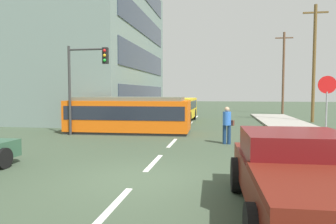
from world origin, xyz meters
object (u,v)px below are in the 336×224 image
object	(u,v)px
pedestrian_crossing	(227,123)
city_bus	(177,108)
utility_pole_far	(283,72)
pickup_truck_parked	(301,176)
traffic_light_mast	(85,73)
streetcar_tram	(129,114)
utility_pole_mid	(314,62)
parked_sedan_mid	(119,116)
stop_sign	(327,95)

from	to	relation	value
pedestrian_crossing	city_bus	bearing A→B (deg)	109.55
pedestrian_crossing	utility_pole_far	bearing A→B (deg)	72.96
city_bus	pedestrian_crossing	size ratio (longest dim) A/B	3.46
pickup_truck_parked	pedestrian_crossing	bearing A→B (deg)	97.91
city_bus	traffic_light_mast	distance (m)	9.70
streetcar_tram	pickup_truck_parked	size ratio (longest dim) A/B	1.38
utility_pole_mid	pedestrian_crossing	bearing A→B (deg)	-120.96
pedestrian_crossing	streetcar_tram	bearing A→B (deg)	151.22
traffic_light_mast	utility_pole_mid	xyz separation A→B (m)	(14.12, 9.61, 1.31)
pedestrian_crossing	traffic_light_mast	world-z (taller)	traffic_light_mast
pickup_truck_parked	parked_sedan_mid	distance (m)	17.29
traffic_light_mast	utility_pole_far	xyz separation A→B (m)	(13.71, 18.98, 1.17)
parked_sedan_mid	stop_sign	distance (m)	13.42
parked_sedan_mid	streetcar_tram	bearing A→B (deg)	-64.71
traffic_light_mast	streetcar_tram	bearing A→B (deg)	35.86
parked_sedan_mid	utility_pole_far	distance (m)	19.62
streetcar_tram	pedestrian_crossing	xyz separation A→B (m)	(5.44, -2.99, -0.11)
pickup_truck_parked	utility_pole_far	size ratio (longest dim) A/B	0.59
stop_sign	utility_pole_far	xyz separation A→B (m)	(2.08, 20.27, 2.29)
utility_pole_far	utility_pole_mid	bearing A→B (deg)	-87.50
pickup_truck_parked	stop_sign	size ratio (longest dim) A/B	1.75
pickup_truck_parked	traffic_light_mast	world-z (taller)	traffic_light_mast
pickup_truck_parked	parked_sedan_mid	size ratio (longest dim) A/B	1.11
streetcar_tram	pickup_truck_parked	bearing A→B (deg)	-59.41
utility_pole_mid	pickup_truck_parked	bearing A→B (deg)	-106.10
pickup_truck_parked	utility_pole_far	xyz separation A→B (m)	(5.17, 28.67, 3.69)
stop_sign	utility_pole_mid	xyz separation A→B (m)	(2.49, 10.91, 2.43)
pedestrian_crossing	parked_sedan_mid	bearing A→B (deg)	136.46
stop_sign	city_bus	bearing A→B (deg)	128.25
stop_sign	pickup_truck_parked	bearing A→B (deg)	-110.15
stop_sign	utility_pole_far	bearing A→B (deg)	84.13
pickup_truck_parked	utility_pole_mid	world-z (taller)	utility_pole_mid
streetcar_tram	parked_sedan_mid	xyz separation A→B (m)	(-1.87, 3.96, -0.43)
pickup_truck_parked	stop_sign	distance (m)	9.05
city_bus	pickup_truck_parked	bearing A→B (deg)	-75.47
streetcar_tram	stop_sign	xyz separation A→B (m)	(9.65, -2.72, 1.14)
city_bus	utility_pole_mid	xyz separation A→B (m)	(10.33, 0.97, 3.58)
parked_sedan_mid	utility_pole_far	xyz separation A→B (m)	(13.61, 13.59, 3.86)
streetcar_tram	traffic_light_mast	world-z (taller)	traffic_light_mast
city_bus	stop_sign	bearing A→B (deg)	-51.75
streetcar_tram	stop_sign	bearing A→B (deg)	-15.75
pedestrian_crossing	stop_sign	size ratio (longest dim) A/B	0.58
streetcar_tram	pedestrian_crossing	bearing A→B (deg)	-28.78
pickup_truck_parked	utility_pole_far	distance (m)	29.37
city_bus	traffic_light_mast	world-z (taller)	traffic_light_mast
pedestrian_crossing	utility_pole_far	size ratio (longest dim) A/B	0.19
pedestrian_crossing	utility_pole_mid	xyz separation A→B (m)	(6.71, 11.18, 3.68)
pickup_truck_parked	utility_pole_mid	xyz separation A→B (m)	(5.57, 19.31, 3.83)
pedestrian_crossing	utility_pole_far	distance (m)	21.77
stop_sign	parked_sedan_mid	bearing A→B (deg)	149.89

